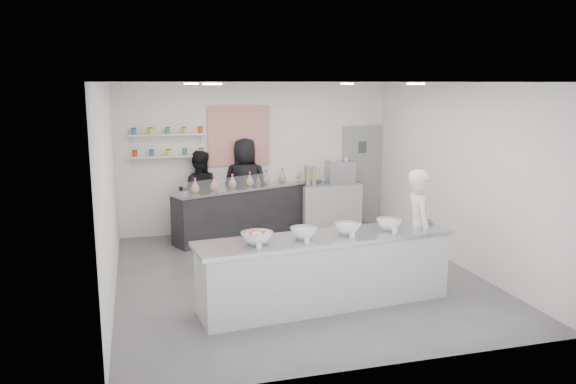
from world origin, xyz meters
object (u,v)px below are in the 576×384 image
object	(u,v)px
staff_right	(245,186)
prep_counter	(326,270)
espresso_machine	(340,172)
woman_prep	(419,229)
back_bar	(250,210)
espresso_ledge	(331,205)
staff_left	(199,193)

from	to	relation	value
staff_right	prep_counter	bearing A→B (deg)	112.09
espresso_machine	woman_prep	size ratio (longest dim) A/B	0.32
back_bar	staff_right	distance (m)	0.53
back_bar	espresso_ledge	world-z (taller)	back_bar
espresso_machine	staff_left	bearing A→B (deg)	178.71
back_bar	prep_counter	bearing A→B (deg)	-107.57
back_bar	espresso_ledge	xyz separation A→B (m)	(1.77, 0.18, -0.03)
prep_counter	espresso_machine	size ratio (longest dim) A/B	6.33
woman_prep	espresso_ledge	bearing A→B (deg)	13.21
espresso_machine	espresso_ledge	bearing A→B (deg)	180.00
back_bar	espresso_machine	world-z (taller)	espresso_machine
prep_counter	espresso_machine	distance (m)	4.39
prep_counter	back_bar	size ratio (longest dim) A/B	1.10
prep_counter	espresso_machine	world-z (taller)	espresso_machine
woman_prep	espresso_machine	bearing A→B (deg)	10.32
back_bar	espresso_ledge	bearing A→B (deg)	-15.70
staff_right	woman_prep	bearing A→B (deg)	133.62
woman_prep	staff_right	distance (m)	4.21
staff_left	espresso_ledge	bearing A→B (deg)	-166.72
woman_prep	staff_left	bearing A→B (deg)	48.90
espresso_ledge	staff_left	world-z (taller)	staff_left
staff_left	back_bar	bearing A→B (deg)	-179.82
staff_right	espresso_machine	bearing A→B (deg)	-164.20
prep_counter	back_bar	xyz separation A→B (m)	(-0.27, 3.81, 0.01)
prep_counter	espresso_ledge	size ratio (longest dim) A/B	2.79
espresso_machine	staff_left	world-z (taller)	staff_left
staff_left	espresso_machine	bearing A→B (deg)	-166.63
staff_left	staff_right	world-z (taller)	staff_right
back_bar	espresso_machine	distance (m)	2.08
espresso_machine	woman_prep	distance (m)	3.74
staff_right	staff_left	bearing A→B (deg)	17.70
woman_prep	staff_right	xyz separation A→B (m)	(-1.84, 3.79, 0.07)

